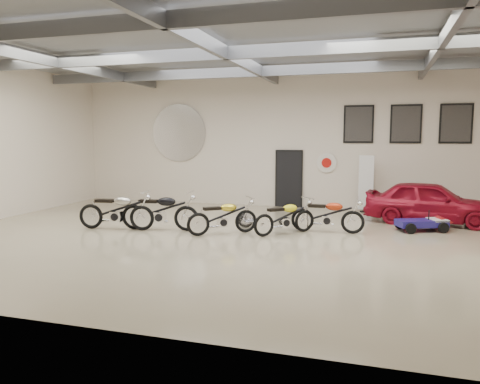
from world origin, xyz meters
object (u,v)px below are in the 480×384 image
(motorcycle_silver, at_px, (116,210))
(motorcycle_red, at_px, (327,214))
(go_kart, at_px, (426,220))
(motorcycle_black, at_px, (160,210))
(motorcycle_gold, at_px, (222,216))
(vintage_car, at_px, (430,202))
(motorcycle_yellow, at_px, (285,216))
(banner_stand, at_px, (366,185))

(motorcycle_silver, height_order, motorcycle_red, motorcycle_silver)
(motorcycle_red, relative_size, go_kart, 1.17)
(motorcycle_black, distance_m, go_kart, 7.59)
(motorcycle_gold, distance_m, vintage_car, 6.55)
(motorcycle_silver, relative_size, motorcycle_black, 1.00)
(motorcycle_yellow, height_order, go_kart, motorcycle_yellow)
(motorcycle_red, distance_m, go_kart, 2.86)
(banner_stand, xyz_separation_m, motorcycle_gold, (-3.63, -4.99, -0.47))
(banner_stand, relative_size, motorcycle_silver, 0.88)
(go_kart, bearing_deg, motorcycle_red, 177.52)
(motorcycle_yellow, height_order, motorcycle_red, motorcycle_red)
(motorcycle_red, bearing_deg, motorcycle_gold, -159.46)
(motorcycle_silver, distance_m, motorcycle_yellow, 4.83)
(go_kart, bearing_deg, motorcycle_yellow, 179.84)
(motorcycle_yellow, bearing_deg, vintage_car, -9.24)
(motorcycle_yellow, bearing_deg, banner_stand, 20.59)
(go_kart, bearing_deg, banner_stand, 98.33)
(motorcycle_black, bearing_deg, go_kart, 8.09)
(motorcycle_yellow, distance_m, go_kart, 4.10)
(motorcycle_silver, xyz_separation_m, motorcycle_yellow, (4.77, 0.77, -0.08))
(motorcycle_red, distance_m, vintage_car, 3.69)
(motorcycle_silver, height_order, go_kart, motorcycle_silver)
(go_kart, bearing_deg, motorcycle_gold, 178.12)
(motorcycle_black, height_order, motorcycle_gold, motorcycle_black)
(motorcycle_black, xyz_separation_m, motorcycle_gold, (1.89, -0.01, -0.07))
(vintage_car, bearing_deg, motorcycle_black, 121.73)
(motorcycle_yellow, xyz_separation_m, go_kart, (3.77, 1.59, -0.19))
(vintage_car, bearing_deg, motorcycle_yellow, 133.55)
(motorcycle_silver, relative_size, motorcycle_gold, 1.13)
(motorcycle_black, distance_m, motorcycle_yellow, 3.56)
(motorcycle_black, relative_size, motorcycle_yellow, 1.17)
(motorcycle_red, relative_size, vintage_car, 0.51)
(motorcycle_black, bearing_deg, motorcycle_yellow, 0.10)
(motorcycle_silver, height_order, motorcycle_black, motorcycle_black)
(motorcycle_black, xyz_separation_m, vintage_car, (7.49, 3.39, 0.08))
(motorcycle_black, bearing_deg, vintage_car, 16.56)
(motorcycle_black, relative_size, motorcycle_red, 1.13)
(motorcycle_gold, xyz_separation_m, motorcycle_yellow, (1.63, 0.50, -0.02))
(motorcycle_yellow, relative_size, motorcycle_red, 0.96)
(motorcycle_silver, relative_size, motorcycle_yellow, 1.17)
(motorcycle_gold, height_order, vintage_car, vintage_car)
(go_kart, bearing_deg, motorcycle_black, 172.90)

